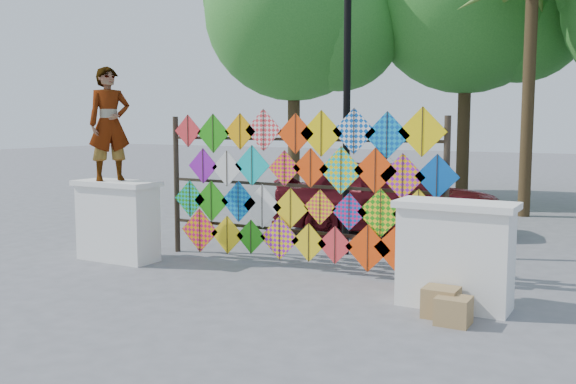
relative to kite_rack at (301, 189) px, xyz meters
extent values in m
plane|color=gray|center=(-0.13, -0.72, -1.22)|extent=(80.00, 80.00, 0.00)
cube|color=white|center=(-2.83, -0.92, -0.62)|extent=(1.30, 0.55, 1.20)
cube|color=white|center=(-2.83, -0.92, 0.02)|extent=(1.40, 0.65, 0.08)
cube|color=white|center=(2.57, -0.92, -0.62)|extent=(1.30, 0.55, 1.20)
cube|color=white|center=(2.57, -0.92, 0.02)|extent=(1.40, 0.65, 0.08)
cylinder|color=black|center=(-2.43, 0.08, -0.07)|extent=(0.09, 0.09, 2.30)
cylinder|color=black|center=(2.17, 0.08, -0.07)|extent=(0.09, 0.09, 2.30)
cube|color=black|center=(-0.13, 0.08, -0.67)|extent=(4.60, 0.04, 0.04)
cube|color=black|center=(-0.13, 0.08, 0.03)|extent=(4.60, 0.04, 0.04)
cube|color=black|center=(-0.13, 0.08, 0.73)|extent=(4.60, 0.04, 0.04)
cube|color=#EA3338|center=(-2.13, 0.02, 0.85)|extent=(0.53, 0.01, 0.53)
cube|color=black|center=(-2.13, 0.00, 0.85)|extent=(0.01, 0.01, 0.53)
cube|color=#219412|center=(-1.62, 0.02, 0.81)|extent=(0.63, 0.01, 0.63)
cube|color=black|center=(-1.62, 0.00, 0.81)|extent=(0.01, 0.01, 0.62)
cube|color=#FFA908|center=(-1.10, 0.02, 0.85)|extent=(0.58, 0.01, 0.58)
cube|color=black|center=(-1.10, 0.00, 0.85)|extent=(0.01, 0.01, 0.56)
cube|color=silver|center=(-0.67, 0.02, 0.87)|extent=(0.66, 0.01, 0.66)
cube|color=black|center=(-0.67, 0.00, 0.87)|extent=(0.01, 0.01, 0.64)
cube|color=#FF420B|center=(-0.11, 0.02, 0.82)|extent=(0.61, 0.01, 0.61)
cube|color=black|center=(-0.11, 0.00, 0.82)|extent=(0.01, 0.01, 0.60)
cube|color=yellow|center=(0.32, 0.02, 0.83)|extent=(0.69, 0.01, 0.69)
cube|color=black|center=(0.32, 0.00, 0.83)|extent=(0.01, 0.01, 0.67)
cube|color=silver|center=(0.84, 0.02, 0.87)|extent=(0.67, 0.01, 0.67)
cube|color=black|center=(0.84, 0.00, 0.87)|extent=(0.01, 0.01, 0.65)
cube|color=#074BAB|center=(1.34, 0.02, 0.81)|extent=(0.67, 0.01, 0.67)
cube|color=black|center=(1.34, 0.00, 0.81)|extent=(0.01, 0.01, 0.66)
cube|color=yellow|center=(1.84, 0.02, 0.87)|extent=(0.68, 0.01, 0.68)
cube|color=black|center=(1.84, 0.00, 0.87)|extent=(0.01, 0.01, 0.67)
cube|color=purple|center=(-1.80, -0.02, 0.28)|extent=(0.58, 0.01, 0.58)
cube|color=black|center=(-1.80, -0.04, 0.28)|extent=(0.01, 0.01, 0.57)
cube|color=silver|center=(-1.33, -0.02, 0.26)|extent=(0.58, 0.01, 0.58)
cube|color=black|center=(-1.33, -0.04, 0.26)|extent=(0.01, 0.01, 0.57)
cube|color=#0CC0BC|center=(-0.86, -0.02, 0.32)|extent=(0.63, 0.01, 0.63)
cube|color=black|center=(-0.86, -0.04, 0.32)|extent=(0.01, 0.01, 0.62)
cube|color=#FFA908|center=(-0.28, -0.02, 0.30)|extent=(0.55, 0.01, 0.55)
cube|color=black|center=(-0.28, -0.04, 0.30)|extent=(0.01, 0.01, 0.54)
cube|color=#FF420B|center=(0.17, -0.02, 0.32)|extent=(0.59, 0.01, 0.59)
cube|color=black|center=(0.17, -0.04, 0.32)|extent=(0.01, 0.01, 0.58)
cube|color=yellow|center=(0.66, -0.02, 0.30)|extent=(0.70, 0.01, 0.70)
cube|color=black|center=(0.66, -0.04, 0.30)|extent=(0.01, 0.01, 0.69)
cube|color=#FF420B|center=(1.19, -0.02, 0.32)|extent=(0.65, 0.01, 0.65)
cube|color=black|center=(1.19, -0.04, 0.32)|extent=(0.01, 0.01, 0.64)
cube|color=purple|center=(1.59, -0.02, 0.25)|extent=(0.65, 0.01, 0.65)
cube|color=black|center=(1.59, -0.04, 0.25)|extent=(0.01, 0.01, 0.64)
cube|color=#074BAB|center=(2.07, -0.02, 0.27)|extent=(0.61, 0.01, 0.61)
cube|color=black|center=(2.07, -0.04, 0.27)|extent=(0.01, 0.01, 0.60)
cube|color=#219412|center=(-2.05, -0.06, -0.26)|extent=(0.61, 0.01, 0.61)
cube|color=black|center=(-2.05, -0.08, -0.26)|extent=(0.01, 0.01, 0.60)
cube|color=#219412|center=(-1.61, -0.06, -0.28)|extent=(0.67, 0.01, 0.67)
cube|color=black|center=(-1.61, -0.08, -0.28)|extent=(0.01, 0.01, 0.66)
cube|color=#0991CB|center=(-1.09, -0.06, -0.25)|extent=(0.65, 0.01, 0.65)
cube|color=black|center=(-1.09, -0.08, -0.25)|extent=(0.01, 0.01, 0.64)
cube|color=silver|center=(-0.65, -0.06, -0.30)|extent=(0.68, 0.01, 0.68)
cube|color=black|center=(-0.65, -0.08, -0.30)|extent=(0.01, 0.01, 0.67)
cube|color=yellow|center=(-0.15, -0.06, -0.30)|extent=(0.62, 0.01, 0.62)
cube|color=black|center=(-0.15, -0.08, -0.30)|extent=(0.01, 0.01, 0.61)
cube|color=#EA3338|center=(0.35, -0.06, -0.25)|extent=(0.53, 0.01, 0.53)
cube|color=black|center=(0.35, -0.08, -0.25)|extent=(0.01, 0.01, 0.52)
cube|color=#DC145B|center=(0.81, -0.06, -0.29)|extent=(0.56, 0.01, 0.56)
cube|color=black|center=(0.81, -0.08, -0.29)|extent=(0.01, 0.01, 0.55)
cube|color=yellow|center=(1.29, -0.06, -0.27)|extent=(0.70, 0.01, 0.70)
cube|color=black|center=(1.29, -0.08, -0.27)|extent=(0.01, 0.01, 0.69)
cube|color=yellow|center=(1.83, -0.06, -0.27)|extent=(0.73, 0.01, 0.73)
cube|color=black|center=(1.83, -0.08, -0.27)|extent=(0.01, 0.01, 0.72)
cube|color=#FFA908|center=(-1.82, -0.10, -0.77)|extent=(0.73, 0.01, 0.73)
cube|color=black|center=(-1.82, -0.12, -0.77)|extent=(0.01, 0.01, 0.71)
cube|color=yellow|center=(-1.28, -0.10, -0.80)|extent=(0.62, 0.01, 0.62)
cube|color=black|center=(-1.28, -0.12, -0.80)|extent=(0.01, 0.01, 0.61)
cube|color=#219412|center=(-0.83, -0.10, -0.79)|extent=(0.54, 0.01, 0.54)
cube|color=black|center=(-0.83, -0.12, -0.79)|extent=(0.01, 0.01, 0.53)
cube|color=purple|center=(-0.32, -0.10, -0.77)|extent=(0.68, 0.01, 0.68)
cube|color=black|center=(-0.32, -0.12, -0.77)|extent=(0.01, 0.01, 0.67)
cube|color=yellow|center=(0.18, -0.10, -0.79)|extent=(0.58, 0.01, 0.58)
cube|color=black|center=(0.18, -0.12, -0.79)|extent=(0.01, 0.01, 0.57)
cube|color=#EA3338|center=(0.61, -0.10, -0.78)|extent=(0.56, 0.01, 0.56)
cube|color=black|center=(0.61, -0.12, -0.78)|extent=(0.01, 0.01, 0.55)
cube|color=#FF420B|center=(1.12, -0.10, -0.78)|extent=(0.69, 0.01, 0.69)
cube|color=black|center=(1.12, -0.12, -0.78)|extent=(0.01, 0.01, 0.68)
cube|color=#FF420B|center=(1.59, -0.10, -0.75)|extent=(0.74, 0.01, 0.74)
cube|color=black|center=(1.59, -0.12, -0.75)|extent=(0.01, 0.01, 0.72)
cube|color=#EA3338|center=(2.11, -0.10, -0.73)|extent=(0.62, 0.01, 0.62)
cube|color=black|center=(2.11, -0.12, -0.73)|extent=(0.01, 0.01, 0.61)
cylinder|color=#41311C|center=(-4.63, 8.28, 0.71)|extent=(0.36, 0.36, 3.85)
sphere|color=#226720|center=(-4.63, 8.28, 4.19)|extent=(5.20, 5.20, 5.20)
sphere|color=#226720|center=(-3.33, 8.58, 3.67)|extent=(3.64, 3.64, 3.64)
cylinder|color=#41311C|center=(-0.13, 10.28, 0.85)|extent=(0.36, 0.36, 4.12)
sphere|color=#226720|center=(1.27, 10.58, 4.03)|extent=(3.92, 3.92, 3.92)
cylinder|color=#41311C|center=(2.07, 7.28, 1.53)|extent=(0.28, 0.28, 5.50)
imported|color=#99999E|center=(-2.95, -0.92, 0.96)|extent=(0.71, 0.78, 1.80)
imported|color=#540E15|center=(0.03, 3.53, -0.46)|extent=(4.79, 3.24, 1.51)
cylinder|color=black|center=(0.17, 1.28, 0.88)|extent=(0.12, 0.12, 4.20)
cube|color=#A67B50|center=(2.54, -1.39, -1.04)|extent=(0.39, 0.34, 0.34)
cube|color=#A67B50|center=(2.73, -1.59, -1.06)|extent=(0.36, 0.34, 0.31)
camera|label=1|loc=(4.47, -8.45, 1.01)|focal=40.00mm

